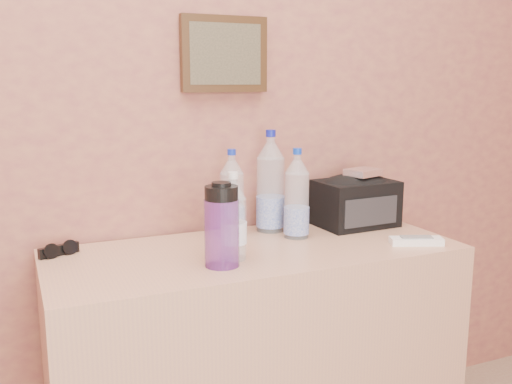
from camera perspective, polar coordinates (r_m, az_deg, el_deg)
picture_frame at (r=1.96m, az=-3.18°, el=13.59°), size 0.30×0.03×0.25m
dresser at (r=1.94m, az=-0.05°, el=-16.98°), size 1.28×0.53×0.80m
pet_large_b at (r=1.91m, az=-2.42°, el=-0.60°), size 0.08×0.08×0.29m
pet_large_c at (r=1.97m, az=1.46°, el=0.53°), size 0.10×0.10×0.35m
pet_large_d at (r=1.89m, az=4.09°, el=-0.65°), size 0.08×0.08×0.30m
pet_small at (r=1.66m, az=-2.28°, el=-2.94°), size 0.07×0.07×0.26m
nalgene_bottle at (r=1.60m, az=-3.45°, el=-3.33°), size 0.10×0.10×0.24m
sunglasses at (r=1.81m, az=-19.12°, el=-5.53°), size 0.13×0.09×0.03m
ac_remote at (r=1.90m, az=15.74°, el=-4.74°), size 0.17×0.11×0.02m
toiletry_bag at (r=2.08m, az=9.90°, el=-0.81°), size 0.28×0.21×0.19m
foil_packet at (r=2.05m, az=10.66°, el=1.96°), size 0.13×0.12×0.02m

